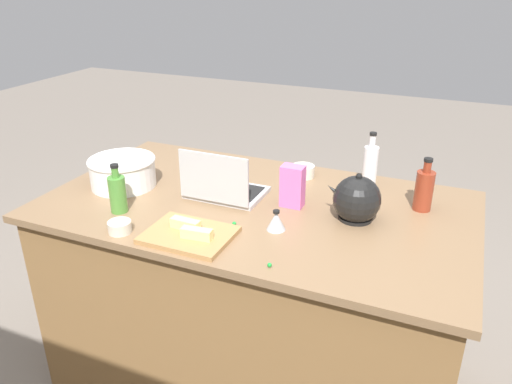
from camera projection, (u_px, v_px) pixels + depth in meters
ground_plane at (256, 372)px, 2.40m from camera, size 12.00×12.00×0.00m
island_counter at (256, 295)px, 2.21m from camera, size 1.71×0.97×0.90m
laptop at (223, 187)px, 2.05m from camera, size 0.31×0.23×0.22m
mixing_bowl_large at (123, 171)px, 2.16m from camera, size 0.29×0.29×0.13m
bottle_olive at (118, 193)px, 1.93m from camera, size 0.07×0.07×0.20m
bottle_soy at (424, 189)px, 1.94m from camera, size 0.07×0.07×0.21m
bottle_vinegar at (370, 166)px, 2.13m from camera, size 0.06×0.06×0.25m
kettle at (357, 200)px, 1.87m from camera, size 0.21×0.18×0.20m
cutting_board at (189, 235)px, 1.77m from camera, size 0.30×0.24×0.02m
butter_stick_left at (186, 224)px, 1.79m from camera, size 0.11×0.04×0.04m
butter_stick_right at (197, 234)px, 1.72m from camera, size 0.11×0.05×0.04m
ramekin_small at (120, 227)px, 1.80m from camera, size 0.08×0.08×0.04m
ramekin_medium at (303, 171)px, 2.27m from camera, size 0.11×0.11×0.05m
kitchen_timer at (276, 221)px, 1.81m from camera, size 0.07×0.07×0.08m
candy_bag at (292, 186)px, 1.97m from camera, size 0.09×0.06×0.17m
candy_0 at (270, 265)px, 1.59m from camera, size 0.01×0.01×0.01m
candy_1 at (142, 152)px, 2.54m from camera, size 0.02×0.02×0.02m
candy_2 at (234, 223)px, 1.85m from camera, size 0.01×0.01×0.01m
candy_3 at (303, 201)px, 2.02m from camera, size 0.02×0.02×0.02m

